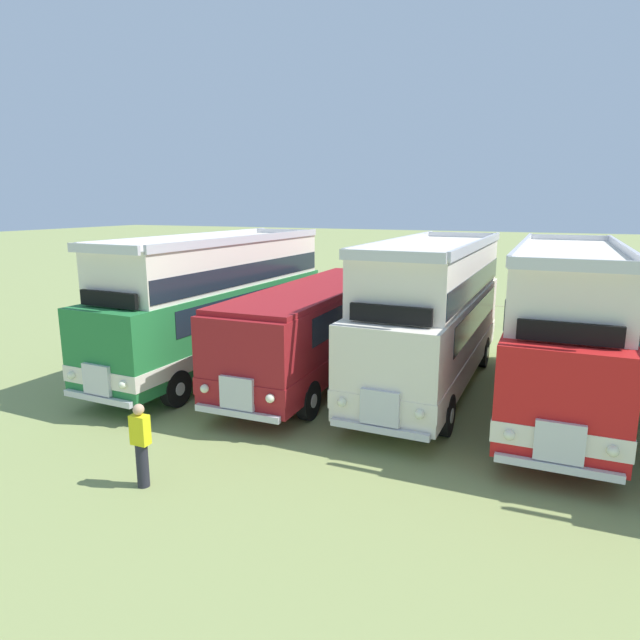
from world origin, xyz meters
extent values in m
plane|color=#8C9956|center=(0.00, 0.00, 0.00)|extent=(200.00, 200.00, 0.00)
cube|color=#237538|center=(-7.14, -0.31, 1.70)|extent=(2.87, 10.56, 2.30)
cube|color=silver|center=(-7.14, -0.31, 1.10)|extent=(2.92, 10.61, 0.44)
cube|color=#19232D|center=(-7.13, 0.09, 2.30)|extent=(2.82, 8.17, 0.76)
cube|color=#19232D|center=(-7.33, -5.49, 2.35)|extent=(2.20, 0.18, 0.90)
cube|color=silver|center=(-7.33, -5.60, 1.10)|extent=(0.90, 0.15, 0.80)
cube|color=silver|center=(-7.34, -5.63, 0.60)|extent=(2.30, 0.22, 0.16)
sphere|color=#EAEACC|center=(-6.44, -5.64, 1.10)|extent=(0.22, 0.22, 0.22)
sphere|color=#EAEACC|center=(-8.23, -5.57, 1.10)|extent=(0.22, 0.22, 0.22)
cube|color=silver|center=(-7.14, -0.06, 3.60)|extent=(2.74, 9.66, 1.50)
cube|color=silver|center=(-7.31, -5.05, 4.40)|extent=(2.40, 0.19, 0.24)
cube|color=silver|center=(-6.98, 4.23, 4.40)|extent=(2.40, 0.19, 0.24)
cube|color=silver|center=(-5.94, -0.10, 4.40)|extent=(0.44, 9.58, 0.24)
cube|color=silver|center=(-8.33, -0.01, 4.40)|extent=(0.44, 9.58, 0.24)
cube|color=#19232D|center=(-7.14, -0.06, 3.30)|extent=(2.78, 9.56, 0.64)
cube|color=black|center=(-7.31, -5.00, 3.10)|extent=(1.90, 0.19, 0.40)
cylinder|color=black|center=(-6.13, -3.99, 0.52)|extent=(0.32, 1.05, 1.04)
cylinder|color=silver|center=(-5.98, -3.99, 0.52)|extent=(0.03, 0.36, 0.36)
cylinder|color=black|center=(-8.42, -3.90, 0.52)|extent=(0.32, 1.05, 1.04)
cylinder|color=silver|center=(-8.57, -3.90, 0.52)|extent=(0.03, 0.36, 0.36)
cylinder|color=black|center=(-5.87, 3.09, 0.52)|extent=(0.32, 1.05, 1.04)
cylinder|color=silver|center=(-5.72, 3.08, 0.52)|extent=(0.03, 0.36, 0.36)
cylinder|color=black|center=(-8.17, 3.17, 0.52)|extent=(0.32, 1.05, 1.04)
cylinder|color=silver|center=(-8.32, 3.18, 0.52)|extent=(0.03, 0.36, 0.36)
cube|color=maroon|center=(-3.57, -0.01, 1.70)|extent=(2.66, 10.02, 2.30)
cube|color=maroon|center=(-3.57, -0.01, 1.10)|extent=(2.70, 10.06, 0.44)
cube|color=#19232D|center=(-3.58, 0.39, 2.30)|extent=(2.65, 7.62, 0.76)
cube|color=#19232D|center=(-3.49, -4.94, 2.35)|extent=(2.20, 0.13, 0.90)
cube|color=silver|center=(-3.49, -5.05, 1.10)|extent=(0.90, 0.13, 0.80)
cube|color=silver|center=(-3.49, -5.08, 0.60)|extent=(2.30, 0.18, 0.16)
sphere|color=#EAEACC|center=(-2.59, -5.04, 1.10)|extent=(0.22, 0.22, 0.22)
sphere|color=#EAEACC|center=(-4.39, -5.07, 1.10)|extent=(0.22, 0.22, 0.22)
cube|color=maroon|center=(-3.57, -0.01, 2.92)|extent=(2.61, 9.62, 0.14)
cylinder|color=black|center=(-2.37, -3.38, 0.52)|extent=(0.30, 1.04, 1.04)
cylinder|color=silver|center=(-2.22, -3.38, 0.52)|extent=(0.03, 0.36, 0.36)
cylinder|color=black|center=(-4.67, -3.42, 0.52)|extent=(0.30, 1.04, 1.04)
cylinder|color=silver|center=(-4.82, -3.42, 0.52)|extent=(0.03, 0.36, 0.36)
cylinder|color=black|center=(-2.47, 3.20, 0.52)|extent=(0.30, 1.04, 1.04)
cylinder|color=silver|center=(-2.32, 3.20, 0.52)|extent=(0.03, 0.36, 0.36)
cylinder|color=black|center=(-4.77, 3.16, 0.52)|extent=(0.30, 1.04, 1.04)
cylinder|color=silver|center=(-4.92, 3.16, 0.52)|extent=(0.03, 0.36, 0.36)
cube|color=silver|center=(0.00, 0.27, 1.70)|extent=(2.65, 9.71, 2.30)
cube|color=silver|center=(0.00, 0.27, 1.10)|extent=(2.70, 9.75, 0.44)
cube|color=#19232D|center=(0.01, 0.67, 2.30)|extent=(2.65, 7.31, 0.76)
cube|color=#19232D|center=(-0.08, -4.50, 2.35)|extent=(2.20, 0.14, 0.90)
cube|color=silver|center=(-0.08, -4.61, 1.10)|extent=(0.90, 0.13, 0.80)
cube|color=silver|center=(-0.08, -4.64, 0.60)|extent=(2.30, 0.18, 0.16)
sphere|color=#EAEACC|center=(0.82, -4.64, 1.10)|extent=(0.22, 0.22, 0.22)
sphere|color=#EAEACC|center=(-0.98, -4.61, 1.10)|extent=(0.22, 0.22, 0.22)
cube|color=silver|center=(0.00, 0.52, 3.60)|extent=(2.54, 8.81, 1.50)
cube|color=silver|center=(-0.07, -4.06, 4.40)|extent=(2.40, 0.14, 0.24)
cube|color=silver|center=(0.07, 4.41, 4.40)|extent=(2.40, 0.14, 0.24)
cube|color=silver|center=(1.20, 0.50, 4.40)|extent=(0.24, 8.77, 0.24)
cube|color=silver|center=(-1.20, 0.54, 4.40)|extent=(0.24, 8.77, 0.24)
cube|color=#19232D|center=(0.00, 0.52, 3.30)|extent=(2.58, 8.71, 0.64)
cube|color=black|center=(-0.07, -4.01, 3.10)|extent=(1.90, 0.15, 0.40)
cylinder|color=black|center=(1.10, -2.98, 0.52)|extent=(0.30, 1.04, 1.04)
cylinder|color=silver|center=(1.25, -2.98, 0.52)|extent=(0.03, 0.36, 0.36)
cylinder|color=black|center=(-1.20, -2.94, 0.52)|extent=(0.30, 1.04, 1.04)
cylinder|color=silver|center=(-1.35, -2.94, 0.52)|extent=(0.03, 0.36, 0.36)
cylinder|color=black|center=(1.20, 3.29, 0.52)|extent=(0.30, 1.04, 1.04)
cylinder|color=silver|center=(1.35, 3.29, 0.52)|extent=(0.03, 0.36, 0.36)
cylinder|color=black|center=(-1.10, 3.33, 0.52)|extent=(0.30, 1.04, 1.04)
cylinder|color=silver|center=(-1.25, 3.33, 0.52)|extent=(0.03, 0.36, 0.36)
cube|color=red|center=(3.57, -0.01, 1.70)|extent=(2.51, 9.84, 2.30)
cube|color=silver|center=(3.57, -0.01, 1.10)|extent=(2.55, 9.88, 0.44)
cube|color=#19232D|center=(3.57, 0.39, 2.30)|extent=(2.54, 7.44, 0.76)
cube|color=#19232D|center=(3.58, -4.87, 2.35)|extent=(2.20, 0.10, 0.90)
cube|color=silver|center=(3.58, -4.98, 1.10)|extent=(0.90, 0.12, 0.80)
cube|color=silver|center=(3.58, -5.01, 0.60)|extent=(2.30, 0.14, 0.16)
sphere|color=#EAEACC|center=(4.48, -4.99, 1.10)|extent=(0.22, 0.22, 0.22)
sphere|color=#EAEACC|center=(2.68, -4.99, 1.10)|extent=(0.22, 0.22, 0.22)
cube|color=silver|center=(3.57, 0.24, 3.60)|extent=(2.41, 8.94, 1.50)
cube|color=silver|center=(3.58, -4.43, 4.40)|extent=(2.40, 0.10, 0.24)
cube|color=silver|center=(3.57, 4.21, 4.40)|extent=(2.40, 0.10, 0.24)
cube|color=silver|center=(4.77, 0.24, 4.40)|extent=(0.11, 8.94, 0.24)
cube|color=silver|center=(2.37, 0.24, 4.40)|extent=(0.11, 8.94, 0.24)
cube|color=#19232D|center=(3.57, 0.24, 3.30)|extent=(2.45, 8.84, 0.64)
cube|color=black|center=(3.58, -4.38, 3.10)|extent=(1.90, 0.12, 0.40)
cylinder|color=black|center=(4.73, -3.33, 0.52)|extent=(0.28, 1.04, 1.04)
cylinder|color=silver|center=(4.88, -3.33, 0.52)|extent=(0.02, 0.36, 0.36)
cylinder|color=black|center=(2.43, -3.33, 0.52)|extent=(0.28, 1.04, 1.04)
cylinder|color=silver|center=(2.28, -3.33, 0.52)|extent=(0.02, 0.36, 0.36)
cylinder|color=black|center=(4.72, 3.11, 0.52)|extent=(0.28, 1.04, 1.04)
cylinder|color=silver|center=(4.87, 3.11, 0.52)|extent=(0.02, 0.36, 0.36)
cylinder|color=black|center=(2.42, 3.11, 0.52)|extent=(0.28, 1.04, 1.04)
cylinder|color=silver|center=(2.27, 3.11, 0.52)|extent=(0.02, 0.36, 0.36)
cylinder|color=black|center=(5.93, 4.17, 0.52)|extent=(0.30, 1.04, 1.04)
cylinder|color=silver|center=(5.78, 4.16, 0.52)|extent=(0.03, 0.36, 0.36)
cylinder|color=#23232D|center=(-3.96, -7.84, 0.45)|extent=(0.24, 0.24, 0.90)
cube|color=yellow|center=(-3.96, -7.84, 1.20)|extent=(0.36, 0.22, 0.60)
sphere|color=tan|center=(-3.96, -7.84, 1.62)|extent=(0.22, 0.22, 0.22)
cylinder|color=#8C704C|center=(-10.14, 10.25, 0.53)|extent=(0.08, 0.08, 1.05)
cylinder|color=#8C704C|center=(-6.09, 10.25, 0.53)|extent=(0.08, 0.08, 1.05)
cylinder|color=#8C704C|center=(-2.03, 10.25, 0.53)|extent=(0.08, 0.08, 1.05)
cylinder|color=#8C704C|center=(2.03, 10.25, 0.53)|extent=(0.08, 0.08, 1.05)
cylinder|color=#8C704C|center=(6.09, 10.25, 0.53)|extent=(0.08, 0.08, 1.05)
cylinder|color=beige|center=(0.00, 10.25, 0.93)|extent=(20.29, 0.03, 0.03)
camera|label=1|loc=(3.23, -15.60, 5.52)|focal=30.67mm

